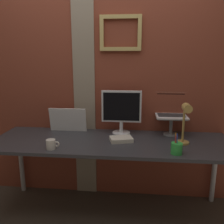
# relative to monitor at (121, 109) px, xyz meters

# --- Properties ---
(ground_plane) EXTENTS (6.00, 6.00, 0.00)m
(ground_plane) POSITION_rel_monitor_xyz_m (-0.22, -0.18, -1.00)
(ground_plane) COLOR #4C4238
(brick_wall_back) EXTENTS (3.47, 0.16, 2.64)m
(brick_wall_back) POSITION_rel_monitor_xyz_m (-0.22, 0.18, 0.32)
(brick_wall_back) COLOR brown
(brick_wall_back) RESTS_ON ground_plane
(desk) EXTENTS (2.22, 0.70, 0.74)m
(desk) POSITION_rel_monitor_xyz_m (-0.08, -0.23, -0.32)
(desk) COLOR #333338
(desk) RESTS_ON ground_plane
(monitor) EXTENTS (0.39, 0.18, 0.44)m
(monitor) POSITION_rel_monitor_xyz_m (0.00, 0.00, 0.00)
(monitor) COLOR white
(monitor) RESTS_ON desk
(laptop_stand) EXTENTS (0.28, 0.22, 0.18)m
(laptop_stand) POSITION_rel_monitor_xyz_m (0.49, 0.00, -0.13)
(laptop_stand) COLOR gray
(laptop_stand) RESTS_ON desk
(laptop) EXTENTS (0.30, 0.29, 0.23)m
(laptop) POSITION_rel_monitor_xyz_m (0.49, 0.07, -0.01)
(laptop) COLOR white
(laptop) RESTS_ON laptop_stand
(whiteboard_panel) EXTENTS (0.38, 0.05, 0.25)m
(whiteboard_panel) POSITION_rel_monitor_xyz_m (-0.56, 0.02, -0.13)
(whiteboard_panel) COLOR white
(whiteboard_panel) RESTS_ON desk
(desk_lamp) EXTENTS (0.12, 0.20, 0.38)m
(desk_lamp) POSITION_rel_monitor_xyz_m (0.56, -0.28, -0.02)
(desk_lamp) COLOR tan
(desk_lamp) RESTS_ON desk
(pen_cup) EXTENTS (0.09, 0.09, 0.18)m
(pen_cup) POSITION_rel_monitor_xyz_m (0.47, -0.48, -0.21)
(pen_cup) COLOR green
(pen_cup) RESTS_ON desk
(coffee_mug) EXTENTS (0.11, 0.08, 0.08)m
(coffee_mug) POSITION_rel_monitor_xyz_m (-0.56, -0.48, -0.21)
(coffee_mug) COLOR silver
(coffee_mug) RESTS_ON desk
(paper_clutter_stack) EXTENTS (0.23, 0.19, 0.04)m
(paper_clutter_stack) POSITION_rel_monitor_xyz_m (0.01, -0.23, -0.24)
(paper_clutter_stack) COLOR silver
(paper_clutter_stack) RESTS_ON desk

